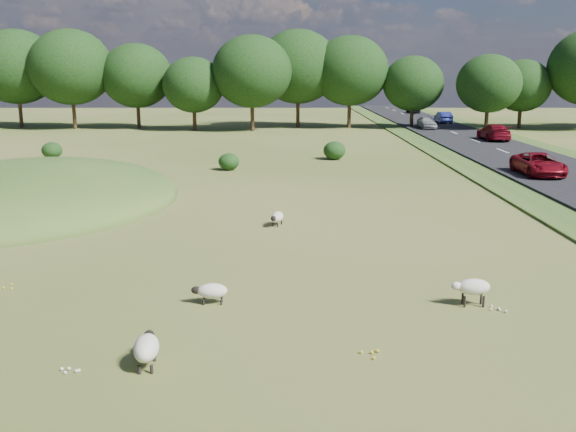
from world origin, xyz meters
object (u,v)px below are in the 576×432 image
object	(u,v)px
car_5	(413,109)
car_4	(443,117)
sheep_1	(211,291)
car_3	(427,122)
car_2	(494,132)
sheep_3	(277,217)
sheep_0	(147,347)
sheep_2	(473,287)
car_1	(539,164)

from	to	relation	value
car_5	car_4	bearing A→B (deg)	90.00
sheep_1	car_3	world-z (taller)	car_3
car_2	sheep_1	bearing A→B (deg)	63.23
sheep_3	car_2	world-z (taller)	car_2
sheep_0	car_2	xyz separation A→B (m)	(23.21, 48.15, 0.53)
sheep_2	car_2	size ratio (longest dim) A/B	0.22
sheep_1	car_2	distance (m)	49.26
car_1	car_5	xyz separation A→B (m)	(3.80, 61.72, -0.07)
car_3	car_5	world-z (taller)	car_3
car_4	car_5	world-z (taller)	car_4
sheep_1	sheep_2	bearing A→B (deg)	176.73
sheep_0	car_1	distance (m)	33.18
sheep_2	car_4	world-z (taller)	car_4
sheep_2	car_5	size ratio (longest dim) A/B	0.27
car_4	car_5	distance (m)	19.92
sheep_3	car_1	distance (m)	21.01
car_5	car_3	bearing A→B (deg)	82.22
car_2	car_3	bearing A→B (deg)	-73.29
car_2	car_1	bearing A→B (deg)	79.86
sheep_3	car_3	bearing A→B (deg)	179.71
car_1	car_5	bearing A→B (deg)	86.48
car_4	sheep_1	bearing A→B (deg)	71.03
sheep_1	car_4	world-z (taller)	car_4
sheep_3	car_4	bearing A→B (deg)	178.78
car_4	sheep_0	bearing A→B (deg)	71.34
sheep_0	sheep_2	bearing A→B (deg)	-71.13
car_1	car_3	distance (m)	33.90
sheep_1	car_4	size ratio (longest dim) A/B	0.25
sheep_2	car_4	xyz separation A→B (m)	(14.48, 64.73, 0.38)
sheep_2	sheep_3	size ratio (longest dim) A/B	1.00
sheep_1	car_5	xyz separation A→B (m)	(22.19, 84.45, 0.48)
car_1	car_3	bearing A→B (deg)	90.00
sheep_1	car_5	distance (m)	87.32
car_3	car_5	distance (m)	28.08
car_1	car_2	distance (m)	21.58
sheep_3	car_2	distance (m)	39.76
sheep_3	car_1	xyz separation A→B (m)	(16.59, 12.88, 0.55)
car_2	car_4	size ratio (longest dim) A/B	1.21
sheep_1	car_4	bearing A→B (deg)	-110.84
sheep_1	car_2	xyz separation A→B (m)	(22.19, 43.97, 0.62)
sheep_0	sheep_3	bearing A→B (deg)	-17.01
car_1	car_4	distance (m)	41.98
sheep_3	car_4	world-z (taller)	car_4
car_1	car_2	world-z (taller)	car_2
sheep_2	car_2	bearing A→B (deg)	-108.83
sheep_0	sheep_2	distance (m)	9.60
sheep_2	car_5	xyz separation A→B (m)	(14.48, 84.64, 0.29)
sheep_2	car_3	xyz separation A→B (m)	(10.68, 56.82, 0.40)
sheep_1	sheep_2	world-z (taller)	sheep_2
car_3	car_1	bearing A→B (deg)	-90.00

